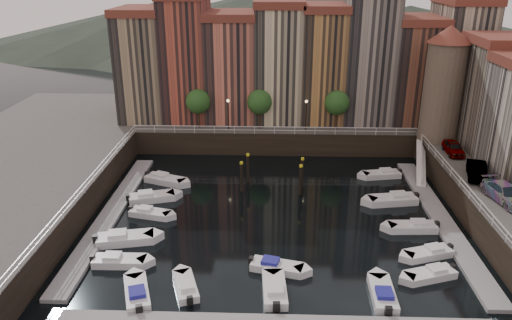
{
  "coord_description": "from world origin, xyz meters",
  "views": [
    {
      "loc": [
        -0.27,
        -44.63,
        23.18
      ],
      "look_at": [
        -1.96,
        4.0,
        4.09
      ],
      "focal_mm": 35.0,
      "sensor_mm": 36.0,
      "label": 1
    }
  ],
  "objects_px": {
    "corner_tower": "(444,82)",
    "boat_left_0": "(118,261)",
    "car_b": "(477,171)",
    "car_c": "(506,194)",
    "gangway": "(421,161)",
    "boat_left_2": "(149,213)",
    "car_a": "(454,149)",
    "boat_left_1": "(124,239)",
    "mooring_pilings": "(273,175)"
  },
  "relations": [
    {
      "from": "corner_tower",
      "to": "gangway",
      "type": "distance_m",
      "value": 9.86
    },
    {
      "from": "gangway",
      "to": "car_c",
      "type": "bearing_deg",
      "value": -73.49
    },
    {
      "from": "mooring_pilings",
      "to": "car_c",
      "type": "height_order",
      "value": "car_c"
    },
    {
      "from": "mooring_pilings",
      "to": "car_a",
      "type": "height_order",
      "value": "car_a"
    },
    {
      "from": "boat_left_0",
      "to": "car_b",
      "type": "height_order",
      "value": "car_b"
    },
    {
      "from": "mooring_pilings",
      "to": "car_c",
      "type": "xyz_separation_m",
      "value": [
        21.11,
        -8.76,
        2.15
      ]
    },
    {
      "from": "gangway",
      "to": "car_b",
      "type": "height_order",
      "value": "car_b"
    },
    {
      "from": "gangway",
      "to": "boat_left_2",
      "type": "height_order",
      "value": "gangway"
    },
    {
      "from": "gangway",
      "to": "corner_tower",
      "type": "bearing_deg",
      "value": 57.2
    },
    {
      "from": "mooring_pilings",
      "to": "boat_left_1",
      "type": "bearing_deg",
      "value": -137.72
    },
    {
      "from": "boat_left_2",
      "to": "car_c",
      "type": "bearing_deg",
      "value": 10.31
    },
    {
      "from": "gangway",
      "to": "boat_left_0",
      "type": "xyz_separation_m",
      "value": [
        -29.97,
        -19.74,
        -1.56
      ]
    },
    {
      "from": "corner_tower",
      "to": "car_b",
      "type": "relative_size",
      "value": 2.9
    },
    {
      "from": "gangway",
      "to": "car_a",
      "type": "height_order",
      "value": "car_a"
    },
    {
      "from": "gangway",
      "to": "boat_left_2",
      "type": "xyz_separation_m",
      "value": [
        -29.43,
        -11.12,
        -1.58
      ]
    },
    {
      "from": "mooring_pilings",
      "to": "car_a",
      "type": "bearing_deg",
      "value": 9.49
    },
    {
      "from": "boat_left_1",
      "to": "boat_left_0",
      "type": "bearing_deg",
      "value": -93.82
    },
    {
      "from": "mooring_pilings",
      "to": "car_a",
      "type": "xyz_separation_m",
      "value": [
        20.48,
        3.42,
        2.09
      ]
    },
    {
      "from": "gangway",
      "to": "boat_left_0",
      "type": "bearing_deg",
      "value": -146.63
    },
    {
      "from": "corner_tower",
      "to": "boat_left_0",
      "type": "xyz_separation_m",
      "value": [
        -32.87,
        -24.24,
        -9.84
      ]
    },
    {
      "from": "gangway",
      "to": "car_c",
      "type": "relative_size",
      "value": 1.51
    },
    {
      "from": "gangway",
      "to": "boat_left_2",
      "type": "relative_size",
      "value": 1.89
    },
    {
      "from": "car_a",
      "to": "car_c",
      "type": "height_order",
      "value": "car_c"
    },
    {
      "from": "car_c",
      "to": "boat_left_2",
      "type": "bearing_deg",
      "value": 165.72
    },
    {
      "from": "boat_left_2",
      "to": "corner_tower",
      "type": "bearing_deg",
      "value": 39.25
    },
    {
      "from": "corner_tower",
      "to": "boat_left_1",
      "type": "xyz_separation_m",
      "value": [
        -33.4,
        -20.72,
        -9.79
      ]
    },
    {
      "from": "corner_tower",
      "to": "boat_left_1",
      "type": "relative_size",
      "value": 2.56
    },
    {
      "from": "gangway",
      "to": "car_b",
      "type": "distance_m",
      "value": 8.43
    },
    {
      "from": "boat_left_2",
      "to": "car_a",
      "type": "relative_size",
      "value": 1.02
    },
    {
      "from": "car_b",
      "to": "car_c",
      "type": "xyz_separation_m",
      "value": [
        0.58,
        -5.4,
        0.01
      ]
    },
    {
      "from": "boat_left_0",
      "to": "car_c",
      "type": "relative_size",
      "value": 0.83
    },
    {
      "from": "mooring_pilings",
      "to": "boat_left_0",
      "type": "bearing_deg",
      "value": -129.25
    },
    {
      "from": "corner_tower",
      "to": "car_b",
      "type": "distance_m",
      "value": 13.65
    },
    {
      "from": "corner_tower",
      "to": "boat_left_2",
      "type": "height_order",
      "value": "corner_tower"
    },
    {
      "from": "boat_left_0",
      "to": "car_b",
      "type": "bearing_deg",
      "value": 19.79
    },
    {
      "from": "car_a",
      "to": "car_c",
      "type": "bearing_deg",
      "value": -85.36
    },
    {
      "from": "boat_left_1",
      "to": "car_c",
      "type": "height_order",
      "value": "car_c"
    },
    {
      "from": "car_c",
      "to": "mooring_pilings",
      "type": "bearing_deg",
      "value": 146.33
    },
    {
      "from": "boat_left_1",
      "to": "mooring_pilings",
      "type": "bearing_deg",
      "value": 29.98
    },
    {
      "from": "boat_left_0",
      "to": "boat_left_1",
      "type": "xyz_separation_m",
      "value": [
        -0.52,
        3.52,
        0.05
      ]
    },
    {
      "from": "gangway",
      "to": "boat_left_1",
      "type": "distance_m",
      "value": 34.58
    },
    {
      "from": "boat_left_2",
      "to": "car_b",
      "type": "bearing_deg",
      "value": 19.7
    },
    {
      "from": "car_c",
      "to": "boat_left_1",
      "type": "bearing_deg",
      "value": 174.31
    },
    {
      "from": "boat_left_0",
      "to": "gangway",
      "type": "bearing_deg",
      "value": 33.02
    },
    {
      "from": "boat_left_2",
      "to": "mooring_pilings",
      "type": "bearing_deg",
      "value": 43.14
    },
    {
      "from": "boat_left_0",
      "to": "corner_tower",
      "type": "bearing_deg",
      "value": 36.05
    },
    {
      "from": "corner_tower",
      "to": "boat_left_0",
      "type": "bearing_deg",
      "value": -143.6
    },
    {
      "from": "car_a",
      "to": "corner_tower",
      "type": "bearing_deg",
      "value": 95.05
    },
    {
      "from": "car_a",
      "to": "mooring_pilings",
      "type": "bearing_deg",
      "value": -168.83
    },
    {
      "from": "car_c",
      "to": "car_a",
      "type": "bearing_deg",
      "value": 81.83
    }
  ]
}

